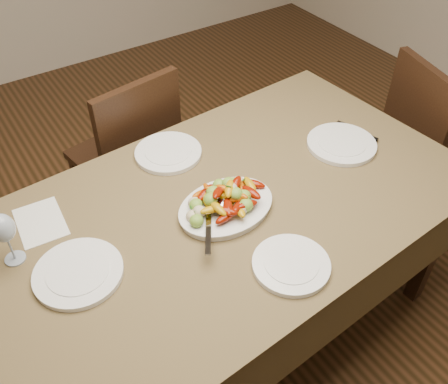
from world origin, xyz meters
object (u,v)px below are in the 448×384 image
object	(u,v)px
dining_table	(224,272)
chair_far	(123,155)
plate_far	(168,153)
plate_left	(78,273)
wine_glass	(6,237)
serving_platter	(226,208)
chair_right	(438,148)
plate_near	(291,265)
plate_right	(341,144)

from	to	relation	value
dining_table	chair_far	xyz separation A→B (m)	(-0.05, 0.81, 0.10)
plate_far	dining_table	bearing A→B (deg)	-86.12
plate_far	plate_left	bearing A→B (deg)	-144.35
wine_glass	dining_table	bearing A→B (deg)	-13.00
plate_left	plate_far	distance (m)	0.64
serving_platter	plate_left	world-z (taller)	serving_platter
chair_right	serving_platter	world-z (taller)	chair_right
chair_far	chair_right	world-z (taller)	same
dining_table	plate_near	xyz separation A→B (m)	(0.02, -0.35, 0.39)
serving_platter	wine_glass	bearing A→B (deg)	164.47
wine_glass	plate_left	bearing A→B (deg)	-49.84
chair_right	chair_far	bearing A→B (deg)	72.94
chair_far	serving_platter	size ratio (longest dim) A/B	2.77
plate_left	plate_far	xyz separation A→B (m)	(0.52, 0.37, 0.00)
plate_left	plate_right	xyz separation A→B (m)	(1.13, 0.04, 0.00)
serving_platter	plate_far	size ratio (longest dim) A/B	1.30
dining_table	plate_far	bearing A→B (deg)	93.88
serving_platter	plate_right	world-z (taller)	serving_platter
chair_far	plate_left	bearing A→B (deg)	49.60
chair_far	plate_left	size ratio (longest dim) A/B	3.43
chair_right	plate_near	size ratio (longest dim) A/B	3.86
dining_table	chair_right	bearing A→B (deg)	-0.29
chair_far	plate_near	world-z (taller)	chair_far
chair_far	plate_far	bearing A→B (deg)	84.32
wine_glass	chair_right	bearing A→B (deg)	-4.83
chair_right	dining_table	bearing A→B (deg)	104.25
dining_table	chair_far	bearing A→B (deg)	93.82
chair_right	plate_far	bearing A→B (deg)	88.66
chair_right	wine_glass	distance (m)	2.01
plate_far	plate_right	bearing A→B (deg)	-28.90
plate_right	plate_far	distance (m)	0.70
plate_right	chair_far	bearing A→B (deg)	129.27
dining_table	wine_glass	world-z (taller)	wine_glass
chair_right	plate_right	bearing A→B (deg)	101.97
chair_far	wine_glass	size ratio (longest dim) A/B	4.64
plate_right	plate_near	size ratio (longest dim) A/B	1.14
dining_table	plate_near	distance (m)	0.52
dining_table	plate_left	size ratio (longest dim) A/B	6.65
dining_table	plate_right	world-z (taller)	plate_right
wine_glass	plate_far	bearing A→B (deg)	16.96
chair_far	plate_right	world-z (taller)	chair_far
plate_far	wine_glass	distance (m)	0.70
chair_far	plate_right	xyz separation A→B (m)	(0.64, -0.79, 0.29)
serving_platter	plate_right	bearing A→B (deg)	5.10
chair_far	chair_right	distance (m)	1.56
serving_platter	wine_glass	world-z (taller)	wine_glass
plate_left	plate_right	world-z (taller)	same
plate_right	wine_glass	distance (m)	1.29
dining_table	chair_far	world-z (taller)	chair_far
dining_table	chair_right	size ratio (longest dim) A/B	1.94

